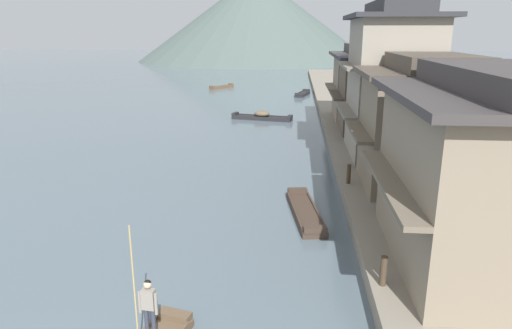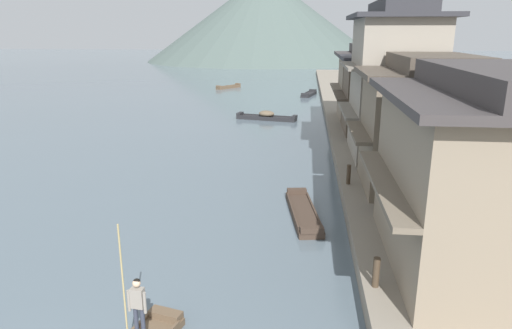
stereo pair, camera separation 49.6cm
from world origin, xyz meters
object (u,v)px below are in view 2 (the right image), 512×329
object	(u,v)px
boatman_person	(137,301)
boat_moored_nearest	(303,213)
boat_moored_second	(228,87)
mooring_post_dock_near	(376,272)
house_waterfront_narrow	(385,91)
house_waterfront_far	(366,82)
boat_moored_third	(309,94)
boat_moored_far	(267,117)
house_waterfront_tall	(394,82)
mooring_post_dock_mid	(349,174)
house_waterfront_nearest	(497,174)
house_waterfront_second	(428,125)

from	to	relation	value
boatman_person	boat_moored_nearest	xyz separation A→B (m)	(3.98, 9.21, -1.24)
boat_moored_second	mooring_post_dock_near	bearing A→B (deg)	-75.96
house_waterfront_narrow	house_waterfront_far	xyz separation A→B (m)	(-0.72, 5.56, 0.00)
boatman_person	boat_moored_third	distance (m)	48.72
boatman_person	boat_moored_far	bearing A→B (deg)	89.22
boatman_person	boat_moored_second	bearing A→B (deg)	97.25
boat_moored_third	mooring_post_dock_near	size ratio (longest dim) A/B	5.09
house_waterfront_tall	boat_moored_third	bearing A→B (deg)	98.69
boat_moored_second	mooring_post_dock_mid	distance (m)	45.01
boat_moored_second	boat_moored_far	size ratio (longest dim) A/B	0.71
house_waterfront_nearest	mooring_post_dock_mid	world-z (taller)	house_waterfront_nearest
boat_moored_nearest	mooring_post_dock_mid	size ratio (longest dim) A/B	5.15
house_waterfront_narrow	mooring_post_dock_mid	xyz separation A→B (m)	(-3.52, -12.58, -2.53)
boatman_person	house_waterfront_narrow	bearing A→B (deg)	68.66
boat_moored_nearest	house_waterfront_tall	size ratio (longest dim) A/B	0.56
house_waterfront_far	house_waterfront_tall	bearing A→B (deg)	-89.80
boat_moored_third	house_waterfront_narrow	xyz separation A→B (m)	(5.34, -23.89, 3.42)
boatman_person	boat_moored_nearest	size ratio (longest dim) A/B	0.62
boat_moored_third	house_waterfront_nearest	world-z (taller)	house_waterfront_nearest
boat_moored_third	house_waterfront_narrow	distance (m)	24.72
boat_moored_nearest	boat_moored_third	distance (m)	39.31
mooring_post_dock_near	mooring_post_dock_mid	xyz separation A→B (m)	(0.00, 9.37, 0.02)
boat_moored_nearest	boat_moored_second	xyz separation A→B (m)	(-10.99, 45.88, 0.03)
house_waterfront_far	mooring_post_dock_mid	xyz separation A→B (m)	(-2.80, -18.14, -2.53)
house_waterfront_second	house_waterfront_narrow	world-z (taller)	same
boatman_person	house_waterfront_nearest	xyz separation A→B (m)	(9.72, 4.41, 2.19)
boatman_person	house_waterfront_tall	size ratio (longest dim) A/B	0.35
house_waterfront_narrow	mooring_post_dock_mid	bearing A→B (deg)	-105.64
house_waterfront_nearest	house_waterfront_narrow	xyz separation A→B (m)	(-0.10, 20.21, 0.02)
mooring_post_dock_mid	house_waterfront_far	bearing A→B (deg)	81.22
boatman_person	mooring_post_dock_mid	distance (m)	13.50
house_waterfront_second	house_waterfront_narrow	size ratio (longest dim) A/B	0.97
mooring_post_dock_near	mooring_post_dock_mid	world-z (taller)	mooring_post_dock_mid
house_waterfront_tall	house_waterfront_nearest	bearing A→B (deg)	-86.73
boat_moored_second	boat_moored_nearest	bearing A→B (deg)	-76.53
boat_moored_far	house_waterfront_narrow	bearing A→B (deg)	-37.33
boat_moored_second	house_waterfront_nearest	world-z (taller)	house_waterfront_nearest
house_waterfront_narrow	mooring_post_dock_mid	distance (m)	13.30
boat_moored_third	house_waterfront_narrow	bearing A→B (deg)	-77.41
boat_moored_third	boatman_person	bearing A→B (deg)	-95.05
boat_moored_second	house_waterfront_nearest	distance (m)	53.47
boat_moored_third	house_waterfront_second	distance (m)	37.14
boatman_person	house_waterfront_tall	distance (m)	20.44
house_waterfront_far	house_waterfront_nearest	bearing A→B (deg)	-88.18
boatman_person	mooring_post_dock_mid	world-z (taller)	boatman_person
boat_moored_nearest	mooring_post_dock_near	distance (m)	6.93
boat_moored_far	house_waterfront_narrow	size ratio (longest dim) A/B	0.82
boat_moored_nearest	boat_moored_far	distance (m)	22.70
house_waterfront_tall	house_waterfront_narrow	world-z (taller)	house_waterfront_tall
boat_moored_second	house_waterfront_tall	distance (m)	40.61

